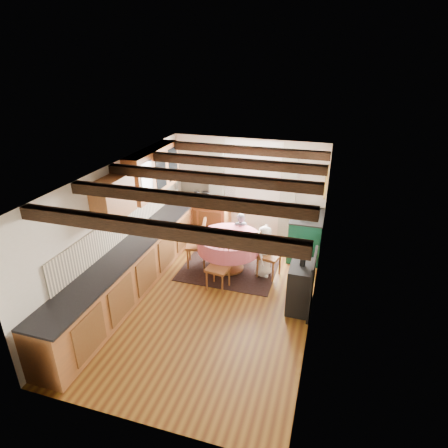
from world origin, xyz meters
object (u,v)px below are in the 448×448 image
(dining_table, at_px, (229,253))
(child_far, at_px, (240,235))
(aga_range, at_px, (306,235))
(cup, at_px, (236,242))
(chair_near, at_px, (218,267))
(chair_right, at_px, (269,254))
(child_right, at_px, (264,251))
(chair_left, at_px, (196,243))
(cast_iron_stove, at_px, (301,275))

(dining_table, height_order, child_far, child_far)
(aga_range, distance_m, cup, 1.90)
(dining_table, xyz_separation_m, child_far, (0.07, 0.62, 0.13))
(chair_near, xyz_separation_m, chair_right, (0.84, 0.72, 0.04))
(dining_table, distance_m, chair_right, 0.84)
(chair_right, relative_size, child_right, 0.96)
(chair_left, bearing_deg, child_right, 77.02)
(child_right, relative_size, cup, 9.51)
(cast_iron_stove, bearing_deg, dining_table, 150.23)
(chair_near, distance_m, child_right, 1.05)
(chair_left, bearing_deg, chair_near, 29.80)
(child_far, xyz_separation_m, child_right, (0.65, -0.59, 0.02))
(cast_iron_stove, xyz_separation_m, child_right, (-0.82, 0.91, -0.14))
(chair_near, bearing_deg, chair_left, 143.34)
(cup, bearing_deg, child_right, 35.66)
(cup, bearing_deg, chair_left, 162.31)
(dining_table, height_order, chair_right, chair_right)
(aga_range, relative_size, cup, 9.47)
(dining_table, bearing_deg, chair_near, -90.49)
(aga_range, height_order, child_right, child_right)
(chair_left, height_order, cast_iron_stove, cast_iron_stove)
(aga_range, bearing_deg, chair_left, -152.24)
(chair_near, relative_size, cup, 8.45)
(aga_range, distance_m, child_right, 1.29)
(dining_table, xyz_separation_m, chair_left, (-0.70, -0.03, 0.12))
(chair_near, relative_size, aga_range, 0.89)
(child_far, bearing_deg, chair_near, 67.45)
(aga_range, height_order, cast_iron_stove, cast_iron_stove)
(chair_right, distance_m, cast_iron_stove, 1.15)
(dining_table, bearing_deg, chair_right, -0.20)
(chair_right, bearing_deg, child_right, 88.23)
(dining_table, xyz_separation_m, cup, (0.23, -0.33, 0.44))
(chair_near, height_order, aga_range, aga_range)
(chair_left, bearing_deg, dining_table, 77.05)
(chair_near, bearing_deg, chair_right, 49.14)
(dining_table, distance_m, child_right, 0.74)
(child_right, xyz_separation_m, cup, (-0.49, -0.35, 0.30))
(chair_near, xyz_separation_m, cup, (0.24, 0.40, 0.36))
(chair_near, bearing_deg, cast_iron_stove, 2.58)
(chair_right, distance_m, aga_range, 1.26)
(cast_iron_stove, height_order, child_right, cast_iron_stove)
(child_far, height_order, cup, child_far)
(chair_near, height_order, cup, chair_near)
(cast_iron_stove, distance_m, cup, 1.44)
(child_far, bearing_deg, dining_table, 64.09)
(cast_iron_stove, xyz_separation_m, child_far, (-1.48, 1.50, -0.16))
(cup, bearing_deg, cast_iron_stove, -23.08)
(dining_table, bearing_deg, child_right, 2.09)
(chair_right, xyz_separation_m, cast_iron_stove, (0.71, -0.88, 0.16))
(cup, bearing_deg, child_far, 99.70)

